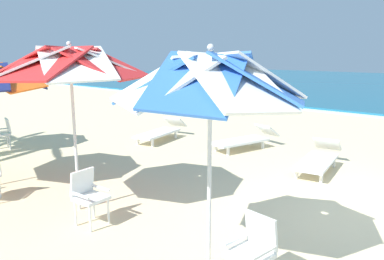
{
  "coord_description": "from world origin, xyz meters",
  "views": [
    {
      "loc": [
        1.71,
        -6.15,
        2.64
      ],
      "look_at": [
        -3.55,
        -0.12,
        1.0
      ],
      "focal_mm": 35.09,
      "sensor_mm": 36.0,
      "label": 1
    }
  ],
  "objects_px": {
    "sun_lounger_1": "(319,158)",
    "sun_lounger_3": "(161,131)",
    "plastic_chair_0": "(253,248)",
    "beach_umbrella_1": "(70,64)",
    "beach_umbrella_0": "(210,81)",
    "plastic_chair_1": "(88,194)",
    "sun_lounger_2": "(245,139)",
    "plastic_chair_5": "(3,132)"
  },
  "relations": [
    {
      "from": "sun_lounger_1",
      "to": "sun_lounger_3",
      "type": "bearing_deg",
      "value": -177.42
    },
    {
      "from": "plastic_chair_0",
      "to": "beach_umbrella_1",
      "type": "height_order",
      "value": "beach_umbrella_1"
    },
    {
      "from": "sun_lounger_1",
      "to": "beach_umbrella_0",
      "type": "bearing_deg",
      "value": -82.36
    },
    {
      "from": "beach_umbrella_0",
      "to": "sun_lounger_1",
      "type": "bearing_deg",
      "value": 97.64
    },
    {
      "from": "plastic_chair_1",
      "to": "sun_lounger_1",
      "type": "relative_size",
      "value": 0.39
    },
    {
      "from": "sun_lounger_1",
      "to": "plastic_chair_1",
      "type": "bearing_deg",
      "value": -107.52
    },
    {
      "from": "beach_umbrella_0",
      "to": "plastic_chair_0",
      "type": "bearing_deg",
      "value": 7.17
    },
    {
      "from": "beach_umbrella_0",
      "to": "sun_lounger_2",
      "type": "distance_m",
      "value": 6.52
    },
    {
      "from": "plastic_chair_0",
      "to": "beach_umbrella_1",
      "type": "bearing_deg",
      "value": -178.94
    },
    {
      "from": "beach_umbrella_0",
      "to": "beach_umbrella_1",
      "type": "height_order",
      "value": "beach_umbrella_1"
    },
    {
      "from": "beach_umbrella_1",
      "to": "sun_lounger_3",
      "type": "xyz_separation_m",
      "value": [
        -2.73,
        4.63,
        -2.19
      ]
    },
    {
      "from": "sun_lounger_1",
      "to": "plastic_chair_0",
      "type": "bearing_deg",
      "value": -75.57
    },
    {
      "from": "sun_lounger_2",
      "to": "beach_umbrella_1",
      "type": "bearing_deg",
      "value": -88.48
    },
    {
      "from": "plastic_chair_0",
      "to": "sun_lounger_1",
      "type": "bearing_deg",
      "value": 104.43
    },
    {
      "from": "sun_lounger_1",
      "to": "plastic_chair_5",
      "type": "bearing_deg",
      "value": -152.21
    },
    {
      "from": "beach_umbrella_0",
      "to": "plastic_chair_5",
      "type": "xyz_separation_m",
      "value": [
        -8.06,
        0.95,
        -1.85
      ]
    },
    {
      "from": "plastic_chair_5",
      "to": "beach_umbrella_1",
      "type": "bearing_deg",
      "value": -10.29
    },
    {
      "from": "beach_umbrella_0",
      "to": "sun_lounger_3",
      "type": "xyz_separation_m",
      "value": [
        -5.58,
        4.64,
        -2.06
      ]
    },
    {
      "from": "beach_umbrella_1",
      "to": "sun_lounger_2",
      "type": "distance_m",
      "value": 5.83
    },
    {
      "from": "sun_lounger_1",
      "to": "sun_lounger_2",
      "type": "distance_m",
      "value": 2.41
    },
    {
      "from": "beach_umbrella_0",
      "to": "sun_lounger_3",
      "type": "distance_m",
      "value": 7.54
    },
    {
      "from": "plastic_chair_1",
      "to": "sun_lounger_1",
      "type": "bearing_deg",
      "value": 72.48
    },
    {
      "from": "sun_lounger_2",
      "to": "sun_lounger_1",
      "type": "bearing_deg",
      "value": -13.23
    },
    {
      "from": "sun_lounger_2",
      "to": "sun_lounger_3",
      "type": "height_order",
      "value": "same"
    },
    {
      "from": "beach_umbrella_1",
      "to": "plastic_chair_1",
      "type": "height_order",
      "value": "beach_umbrella_1"
    },
    {
      "from": "plastic_chair_0",
      "to": "plastic_chair_5",
      "type": "xyz_separation_m",
      "value": [
        -8.64,
        0.88,
        0.0
      ]
    },
    {
      "from": "plastic_chair_1",
      "to": "plastic_chair_5",
      "type": "bearing_deg",
      "value": 168.85
    },
    {
      "from": "beach_umbrella_0",
      "to": "plastic_chair_1",
      "type": "distance_m",
      "value": 2.91
    },
    {
      "from": "beach_umbrella_0",
      "to": "beach_umbrella_1",
      "type": "bearing_deg",
      "value": 179.81
    },
    {
      "from": "sun_lounger_2",
      "to": "sun_lounger_3",
      "type": "relative_size",
      "value": 1.0
    },
    {
      "from": "plastic_chair_0",
      "to": "sun_lounger_2",
      "type": "bearing_deg",
      "value": 123.83
    },
    {
      "from": "plastic_chair_0",
      "to": "plastic_chair_5",
      "type": "bearing_deg",
      "value": 174.18
    },
    {
      "from": "beach_umbrella_1",
      "to": "plastic_chair_1",
      "type": "relative_size",
      "value": 3.27
    },
    {
      "from": "plastic_chair_5",
      "to": "sun_lounger_1",
      "type": "xyz_separation_m",
      "value": [
        7.41,
        3.9,
        -0.22
      ]
    },
    {
      "from": "beach_umbrella_1",
      "to": "sun_lounger_1",
      "type": "relative_size",
      "value": 1.27
    },
    {
      "from": "plastic_chair_0",
      "to": "plastic_chair_5",
      "type": "relative_size",
      "value": 1.0
    },
    {
      "from": "plastic_chair_0",
      "to": "plastic_chair_1",
      "type": "distance_m",
      "value": 2.84
    },
    {
      "from": "beach_umbrella_0",
      "to": "sun_lounger_3",
      "type": "bearing_deg",
      "value": 140.28
    },
    {
      "from": "sun_lounger_1",
      "to": "sun_lounger_3",
      "type": "distance_m",
      "value": 4.93
    },
    {
      "from": "sun_lounger_2",
      "to": "plastic_chair_1",
      "type": "bearing_deg",
      "value": -82.36
    },
    {
      "from": "beach_umbrella_0",
      "to": "plastic_chair_1",
      "type": "xyz_separation_m",
      "value": [
        -2.25,
        -0.19,
        -1.85
      ]
    },
    {
      "from": "beach_umbrella_0",
      "to": "plastic_chair_0",
      "type": "relative_size",
      "value": 3.17
    }
  ]
}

